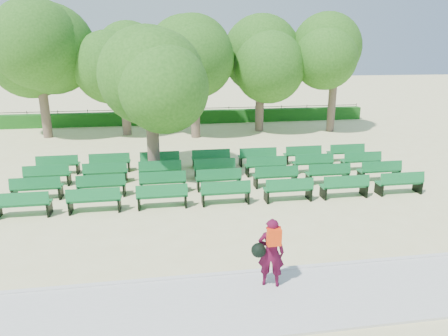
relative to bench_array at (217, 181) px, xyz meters
name	(u,v)px	position (x,y,z in m)	size (l,w,h in m)	color
ground	(215,188)	(-0.13, -0.57, -0.09)	(120.00, 120.00, 0.00)	beige
paving	(263,302)	(-0.13, -7.97, -0.06)	(30.00, 2.20, 0.06)	silver
curb	(251,272)	(-0.13, -6.82, -0.04)	(30.00, 0.12, 0.10)	silver
hedge	(189,117)	(-0.13, 13.43, 0.36)	(26.00, 0.70, 0.90)	#1A5B18
fence	(188,122)	(-0.13, 13.83, -0.09)	(26.00, 0.10, 1.02)	black
tree_line	(194,135)	(-0.13, 9.43, -0.09)	(21.80, 6.80, 7.04)	#2E671B
bench_array	(217,181)	(0.00, 0.00, 0.00)	(1.74, 0.60, 1.08)	#136D32
tree_among	(150,80)	(-2.47, 1.11, 3.93)	(4.35, 4.35, 6.00)	brown
person	(270,252)	(0.16, -7.41, 0.81)	(0.81, 0.55, 1.62)	#490A25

